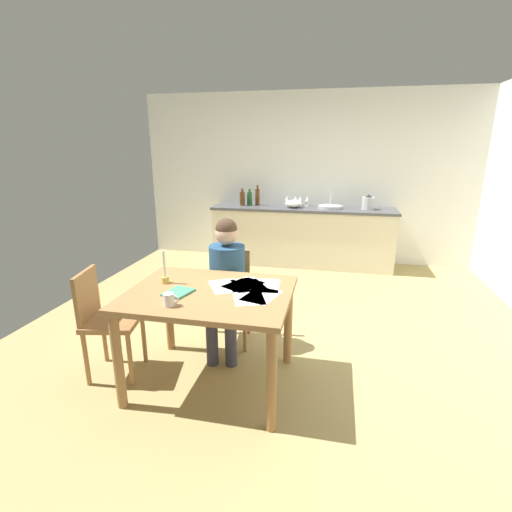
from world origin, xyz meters
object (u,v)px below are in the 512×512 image
at_px(dining_table, 210,305).
at_px(book_magazine, 178,292).
at_px(chair_at_table, 230,292).
at_px(chair_side_empty, 105,318).
at_px(bottle_vinegar, 250,198).
at_px(wine_glass_near_sink, 308,199).
at_px(wine_glass_by_kettle, 300,199).
at_px(stovetop_kettle, 368,203).
at_px(sink_unit, 330,207).
at_px(wine_glass_back_left, 296,199).
at_px(person_seated, 226,277).
at_px(wine_glass_back_right, 287,198).
at_px(mixing_bowl, 294,204).
at_px(bottle_wine_red, 257,197).
at_px(candlestick, 165,274).
at_px(bottle_oil, 242,198).
at_px(coffee_mug, 169,300).

relative_size(dining_table, book_magazine, 5.90).
xyz_separation_m(chair_at_table, chair_side_empty, (-0.80, -0.76, 0.02)).
height_order(bottle_vinegar, wine_glass_near_sink, bottle_vinegar).
bearing_deg(wine_glass_by_kettle, stovetop_kettle, -8.48).
distance_m(sink_unit, wine_glass_back_left, 0.57).
distance_m(dining_table, person_seated, 0.57).
xyz_separation_m(bottle_vinegar, wine_glass_back_right, (0.58, 0.11, 0.00)).
bearing_deg(mixing_bowl, chair_at_table, -96.96).
bearing_deg(sink_unit, wine_glass_back_right, 167.71).
distance_m(sink_unit, mixing_bowl, 0.55).
bearing_deg(sink_unit, bottle_wine_red, 176.15).
bearing_deg(chair_side_empty, candlestick, 16.52).
relative_size(bottle_oil, bottle_vinegar, 1.04).
xyz_separation_m(chair_at_table, bottle_wine_red, (-0.29, 2.62, 0.56)).
relative_size(coffee_mug, wine_glass_near_sink, 0.71).
xyz_separation_m(person_seated, wine_glass_back_right, (0.16, 2.84, 0.33)).
height_order(bottle_vinegar, wine_glass_by_kettle, bottle_vinegar).
bearing_deg(person_seated, wine_glass_near_sink, 80.44).
xyz_separation_m(person_seated, bottle_oil, (-0.53, 2.69, 0.33)).
bearing_deg(candlestick, stovetop_kettle, 61.39).
bearing_deg(coffee_mug, bottle_oil, 96.35).
bearing_deg(wine_glass_near_sink, wine_glass_by_kettle, 180.00).
distance_m(mixing_bowl, wine_glass_by_kettle, 0.22).
bearing_deg(sink_unit, candlestick, -110.44).
distance_m(mixing_bowl, wine_glass_near_sink, 0.28).
bearing_deg(coffee_mug, wine_glass_by_kettle, 82.30).
xyz_separation_m(candlestick, mixing_bowl, (0.64, 3.11, 0.11)).
height_order(chair_side_empty, bottle_wine_red, bottle_wine_red).
distance_m(bottle_wine_red, wine_glass_near_sink, 0.78).
height_order(chair_at_table, book_magazine, chair_at_table).
distance_m(candlestick, wine_glass_back_right, 3.35).
distance_m(person_seated, chair_side_empty, 1.04).
distance_m(bottle_oil, bottle_wine_red, 0.24).
distance_m(chair_at_table, wine_glass_back_left, 2.76).
height_order(book_magazine, bottle_oil, bottle_oil).
bearing_deg(chair_at_table, mixing_bowl, 83.04).
height_order(bottle_oil, wine_glass_back_left, bottle_oil).
height_order(dining_table, bottle_wine_red, bottle_wine_red).
xyz_separation_m(bottle_wine_red, stovetop_kettle, (1.68, -0.08, -0.03)).
xyz_separation_m(bottle_vinegar, mixing_bowl, (0.71, -0.09, -0.05)).
bearing_deg(stovetop_kettle, dining_table, -112.32).
relative_size(mixing_bowl, wine_glass_near_sink, 1.65).
distance_m(stovetop_kettle, wine_glass_by_kettle, 1.02).
height_order(chair_at_table, wine_glass_back_left, wine_glass_back_left).
height_order(bottle_oil, mixing_bowl, bottle_oil).
bearing_deg(wine_glass_back_right, sink_unit, -12.29).
relative_size(mixing_bowl, stovetop_kettle, 1.16).
bearing_deg(person_seated, chair_side_empty, -143.13).
relative_size(sink_unit, wine_glass_back_left, 2.34).
relative_size(bottle_oil, bottle_wine_red, 0.83).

